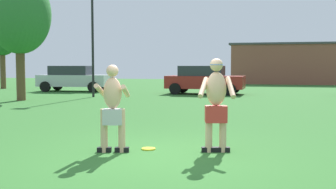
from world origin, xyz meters
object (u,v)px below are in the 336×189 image
Objects in this scene: lamp_post at (93,30)px; tree_near_building at (2,37)px; frisbee at (149,149)px; car_red_mid_lot at (204,79)px; tree_right_field at (19,14)px; player_with_cap at (216,100)px; player_in_gray at (113,107)px; car_silver_far_end at (74,78)px.

lamp_post reaches higher than tree_near_building.
lamp_post is 1.10× the size of tree_near_building.
car_red_mid_lot reaches higher than frisbee.
car_red_mid_lot is 10.19m from tree_right_field.
player_with_cap is 1.90m from player_in_gray.
lamp_post is at bearing -31.07° from tree_near_building.
tree_right_field is (-2.38, -2.67, 0.51)m from lamp_post.
tree_near_building is (-14.31, 2.06, 2.76)m from car_red_mid_lot.
frisbee is at bearing -48.23° from tree_near_building.
tree_near_building reaches higher than frisbee.
player_in_gray is 5.99× the size of frisbee.
tree_near_building is at bearing 148.93° from lamp_post.
tree_right_field reaches higher than frisbee.
player_with_cap is 6.47× the size of frisbee.
tree_right_field is at bearing 137.72° from player_with_cap.
player_with_cap is at bearing -80.92° from car_red_mid_lot.
car_silver_far_end is at bearing 120.75° from frisbee.
car_red_mid_lot is 0.80× the size of lamp_post.
lamp_post is 0.95× the size of tree_right_field.
tree_right_field is at bearing -141.05° from car_red_mid_lot.
tree_right_field is at bearing 130.55° from player_in_gray.
player_with_cap is 0.35× the size of tree_near_building.
car_red_mid_lot is 0.76× the size of tree_right_field.
player_with_cap is 15.38m from car_red_mid_lot.
frisbee is 23.49m from tree_near_building.
player_with_cap reaches higher than car_silver_far_end.
lamp_post is at bearing 118.21° from frisbee.
lamp_post is (-7.61, 11.75, 2.43)m from player_with_cap.
tree_right_field reaches higher than lamp_post.
tree_right_field is at bearing -50.44° from tree_near_building.
player_in_gray is 0.28× the size of tree_right_field.
tree_near_building is (-16.73, 17.25, 2.62)m from player_with_cap.
player_in_gray is 12.90m from tree_right_field.
player_with_cap is 0.32× the size of lamp_post.
player_in_gray is at bearing -49.90° from tree_near_building.
player_with_cap is 14.21m from lamp_post.
tree_near_building is at bearing 166.16° from car_silver_far_end.
frisbee is 13.22m from tree_right_field.
lamp_post reaches higher than frisbee.
tree_right_field reaches higher than tree_near_building.
car_red_mid_lot is at bearing 38.95° from tree_right_field.
player_with_cap is at bearing 13.45° from player_in_gray.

